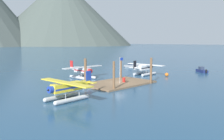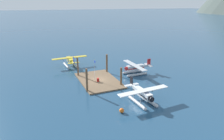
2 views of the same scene
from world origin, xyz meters
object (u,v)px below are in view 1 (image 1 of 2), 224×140
Objects in this scene: seaplane_silver_bow_centre at (82,72)px; seaplane_yellow_port_aft at (67,89)px; flagpole at (120,67)px; seaplane_white_stbd_fwd at (145,69)px; boat_navy_open_se at (202,70)px; fuel_drum at (124,80)px; mooring_buoy at (167,75)px; boat_grey_open_east at (131,66)px.

seaplane_silver_bow_centre is 20.09m from seaplane_yellow_port_aft.
seaplane_silver_bow_centre is 1.00× the size of seaplane_yellow_port_aft.
seaplane_white_stbd_fwd is (14.21, 4.81, -1.97)m from flagpole.
seaplane_white_stbd_fwd is 1.00× the size of seaplane_yellow_port_aft.
seaplane_white_stbd_fwd is at bearing 153.06° from boat_navy_open_se.
boat_navy_open_se is at bearing -5.80° from flagpole.
boat_navy_open_se is at bearing -0.03° from seaplane_yellow_port_aft.
fuel_drum is at bearing 12.82° from flagpole.
fuel_drum is (1.40, 0.32, -2.81)m from flagpole.
mooring_buoy is 0.21× the size of boat_grey_open_east.
seaplane_silver_bow_centre is (-0.41, 11.41, -1.97)m from flagpole.
flagpole is 14.87m from seaplane_yellow_port_aft.
flagpole is 0.49× the size of seaplane_yellow_port_aft.
fuel_drum is 0.08× the size of seaplane_yellow_port_aft.
seaplane_white_stbd_fwd is 2.46× the size of boat_navy_open_se.
seaplane_silver_bow_centre and seaplane_yellow_port_aft have the same top height.
mooring_buoy is at bearing 4.77° from seaplane_yellow_port_aft.
seaplane_yellow_port_aft reaches higher than mooring_buoy.
boat_grey_open_east reaches higher than fuel_drum.
flagpole is 1.21× the size of boat_navy_open_se.
mooring_buoy is 0.08× the size of seaplane_yellow_port_aft.
flagpole is at bearing -87.95° from seaplane_silver_bow_centre.
seaplane_yellow_port_aft is at bearing -168.33° from flagpole.
mooring_buoy is at bearing -2.97° from fuel_drum.
boat_navy_open_se is (15.37, -7.81, -1.09)m from seaplane_white_stbd_fwd.
boat_navy_open_se is at bearing -10.73° from mooring_buoy.
flagpole is 16.33m from mooring_buoy.
seaplane_yellow_port_aft is (-30.46, -2.54, 1.15)m from mooring_buoy.
flagpole is at bearing 174.20° from boat_navy_open_se.
fuel_drum is 30.64m from boat_grey_open_east.
flagpole is 1.25× the size of boat_grey_open_east.
seaplane_white_stbd_fwd is at bearing 19.31° from fuel_drum.
mooring_buoy is 20.29m from seaplane_silver_bow_centre.
flagpole is at bearing -167.18° from fuel_drum.
mooring_buoy is (14.62, -0.76, -0.32)m from fuel_drum.
seaplane_yellow_port_aft is 45.74m from boat_grey_open_east.
seaplane_white_stbd_fwd is at bearing 109.08° from mooring_buoy.
flagpole is 32.09m from boat_grey_open_east.
seaplane_white_stbd_fwd and seaplane_yellow_port_aft have the same top height.
flagpole is 15.13m from seaplane_white_stbd_fwd.
fuel_drum is 13.60m from seaplane_white_stbd_fwd.
flagpole is at bearing 11.67° from seaplane_yellow_port_aft.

